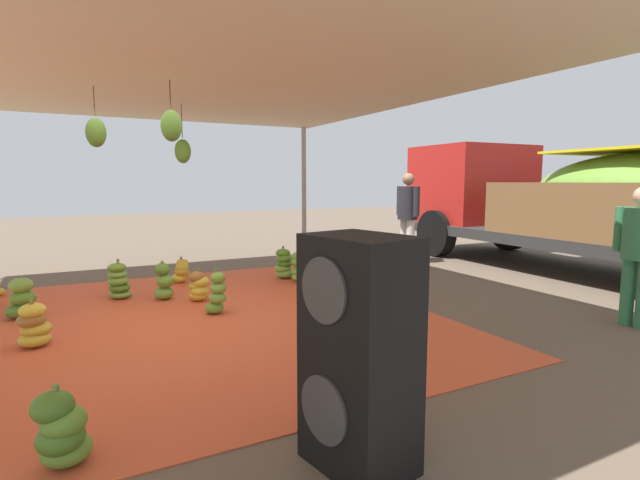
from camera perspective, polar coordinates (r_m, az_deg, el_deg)
ground_plane at (r=6.98m, az=9.43°, el=-6.38°), size 40.00×40.00×0.00m
tarp_orange at (r=5.76m, az=-15.57°, el=-9.39°), size 5.64×5.46×0.01m
tent_canopy at (r=5.65m, az=-17.50°, el=18.27°), size 8.00×7.00×2.83m
banana_bunch_0 at (r=5.91m, az=-12.37°, el=-6.43°), size 0.33×0.35×0.56m
banana_bunch_1 at (r=7.91m, az=-4.38°, el=-2.96°), size 0.44×0.41×0.54m
banana_bunch_2 at (r=7.06m, az=-23.17°, el=-4.70°), size 0.39×0.38×0.56m
banana_bunch_3 at (r=8.52m, az=-2.37°, el=-2.57°), size 0.37×0.36×0.44m
banana_bunch_4 at (r=6.62m, az=-32.42°, el=-6.10°), size 0.42×0.44×0.51m
banana_bunch_5 at (r=7.84m, az=-16.39°, el=-3.67°), size 0.35×0.33×0.42m
banana_bunch_6 at (r=3.19m, az=-28.79°, el=-19.60°), size 0.42×0.40×0.49m
banana_bunch_7 at (r=6.58m, az=-14.45°, el=-5.51°), size 0.38×0.36×0.45m
banana_bunch_8 at (r=5.46m, az=-31.32°, el=-8.88°), size 0.41×0.40×0.47m
banana_bunch_9 at (r=7.55m, az=-2.40°, el=-3.37°), size 0.42×0.42×0.54m
banana_bunch_10 at (r=7.88m, az=-1.41°, el=-3.28°), size 0.31×0.32×0.45m
banana_bunch_12 at (r=6.80m, az=-18.36°, el=-4.92°), size 0.32×0.31×0.54m
cargo_truck_main at (r=9.76m, az=27.32°, el=4.34°), size 6.91×2.64×2.40m
worker_0 at (r=6.25m, az=34.19°, el=-0.61°), size 0.57×0.35×1.56m
worker_1 at (r=9.52m, az=10.56°, el=3.49°), size 0.65×0.40×1.78m
speaker_stack at (r=2.70m, az=4.73°, el=-13.51°), size 0.66×0.54×1.32m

